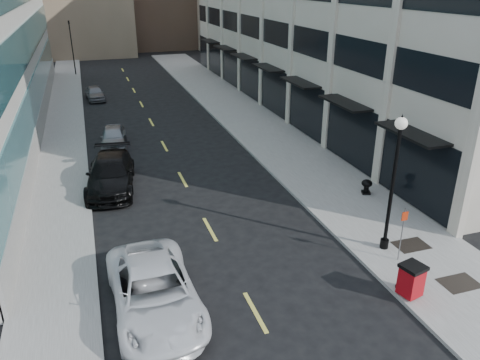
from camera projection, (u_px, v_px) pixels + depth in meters
ground at (278, 353)px, 14.13m from camera, size 160.00×160.00×0.00m
sidewalk_right at (268, 134)px, 33.69m from camera, size 5.00×80.00×0.15m
sidewalk_left at (62, 156)px, 29.67m from camera, size 3.00×80.00×0.15m
grate_mid at (459, 283)px, 17.12m from camera, size 1.40×1.00×0.01m
grate_far at (411, 245)px, 19.56m from camera, size 1.40×1.00×0.01m
road_centerline at (173, 161)px, 28.95m from camera, size 0.15×68.20×0.01m
traffic_signal at (69, 24)px, 52.12m from camera, size 0.66×0.66×6.98m
car_white_van at (154, 292)px, 15.57m from camera, size 2.87×5.99×1.65m
car_black_pickup at (111, 174)px, 24.89m from camera, size 3.12×6.11×1.70m
car_silver_sedan at (113, 137)px, 31.24m from camera, size 2.01×4.20×1.39m
car_grey_sedan at (95, 93)px, 43.28m from camera, size 1.85×3.89×1.28m
trash_bin at (411, 279)px, 16.23m from camera, size 0.92×0.93×1.23m
lamppost at (394, 173)px, 18.06m from camera, size 0.47×0.47×5.71m
sign_post at (403, 227)px, 17.96m from camera, size 0.27×0.06×2.29m
urn_planter at (367, 185)px, 24.08m from camera, size 0.55×0.55×0.77m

